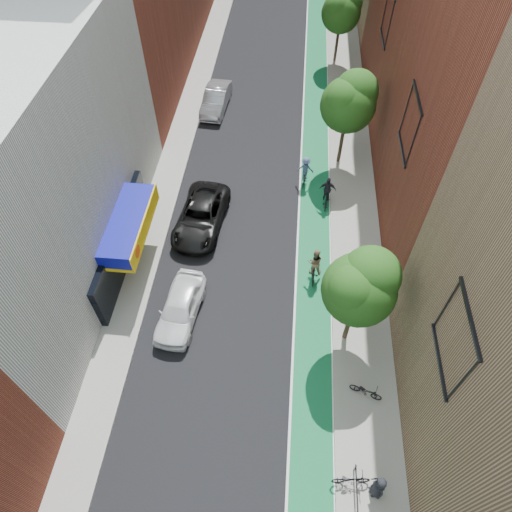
% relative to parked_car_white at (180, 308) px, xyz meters
% --- Properties ---
extents(bike_lane, '(2.00, 68.00, 0.01)m').
position_rel_parked_car_white_xyz_m(bike_lane, '(7.00, 15.42, -0.78)').
color(bike_lane, '#136D39').
rests_on(bike_lane, ground).
extents(sidewalk_left, '(2.00, 68.00, 0.15)m').
position_rel_parked_car_white_xyz_m(sidewalk_left, '(-3.00, 15.42, -0.71)').
color(sidewalk_left, gray).
rests_on(sidewalk_left, ground).
extents(sidewalk_right, '(3.00, 68.00, 0.15)m').
position_rel_parked_car_white_xyz_m(sidewalk_right, '(9.50, 15.42, -0.71)').
color(sidewalk_right, gray).
rests_on(sidewalk_right, ground).
extents(building_left_white, '(8.00, 20.00, 12.00)m').
position_rel_parked_car_white_xyz_m(building_left_white, '(-8.00, 3.42, 5.21)').
color(building_left_white, silver).
rests_on(building_left_white, ground).
extents(tree_near, '(3.40, 3.36, 6.42)m').
position_rel_parked_car_white_xyz_m(tree_near, '(8.65, -0.56, 3.87)').
color(tree_near, '#332619').
rests_on(tree_near, ground).
extents(tree_mid, '(3.55, 3.53, 6.74)m').
position_rel_parked_car_white_xyz_m(tree_mid, '(8.65, 13.44, 4.10)').
color(tree_mid, '#332619').
rests_on(tree_mid, ground).
extents(tree_far, '(3.30, 3.25, 6.21)m').
position_rel_parked_car_white_xyz_m(tree_far, '(8.65, 27.44, 3.71)').
color(tree_far, '#332619').
rests_on(tree_far, ground).
extents(parked_car_white, '(2.32, 4.79, 1.58)m').
position_rel_parked_car_white_xyz_m(parked_car_white, '(0.00, 0.00, 0.00)').
color(parked_car_white, white).
rests_on(parked_car_white, ground).
extents(parked_car_black, '(3.19, 5.96, 1.59)m').
position_rel_parked_car_white_xyz_m(parked_car_black, '(0.00, 6.62, 0.01)').
color(parked_car_black, black).
rests_on(parked_car_black, ground).
extents(parked_car_silver, '(2.04, 4.96, 1.60)m').
position_rel_parked_car_white_xyz_m(parked_car_silver, '(-0.91, 19.28, 0.01)').
color(parked_car_silver, '#9B9EA4').
rests_on(parked_car_silver, ground).
extents(cyclist_lane_near, '(0.90, 1.82, 2.19)m').
position_rel_parked_car_white_xyz_m(cyclist_lane_near, '(6.94, 3.25, 0.14)').
color(cyclist_lane_near, black).
rests_on(cyclist_lane_near, ground).
extents(cyclist_lane_mid, '(1.06, 1.78, 2.11)m').
position_rel_parked_car_white_xyz_m(cyclist_lane_mid, '(7.70, 9.19, 0.02)').
color(cyclist_lane_mid, black).
rests_on(cyclist_lane_mid, ground).
extents(cyclist_lane_far, '(1.15, 1.52, 2.03)m').
position_rel_parked_car_white_xyz_m(cyclist_lane_far, '(6.26, 11.13, 0.16)').
color(cyclist_lane_far, black).
rests_on(cyclist_lane_far, ground).
extents(parked_bike_near, '(1.66, 0.73, 0.84)m').
position_rel_parked_car_white_xyz_m(parked_bike_near, '(8.59, -7.47, -0.22)').
color(parked_bike_near, black).
rests_on(parked_bike_near, sidewalk_right).
extents(parked_bike_far, '(1.64, 1.02, 0.81)m').
position_rel_parked_car_white_xyz_m(parked_bike_far, '(9.44, -3.58, -0.23)').
color(parked_bike_far, black).
rests_on(parked_bike_far, sidewalk_right).
extents(pedestrian, '(0.70, 0.89, 1.60)m').
position_rel_parked_car_white_xyz_m(pedestrian, '(9.61, -7.74, 0.16)').
color(pedestrian, black).
rests_on(pedestrian, sidewalk_right).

